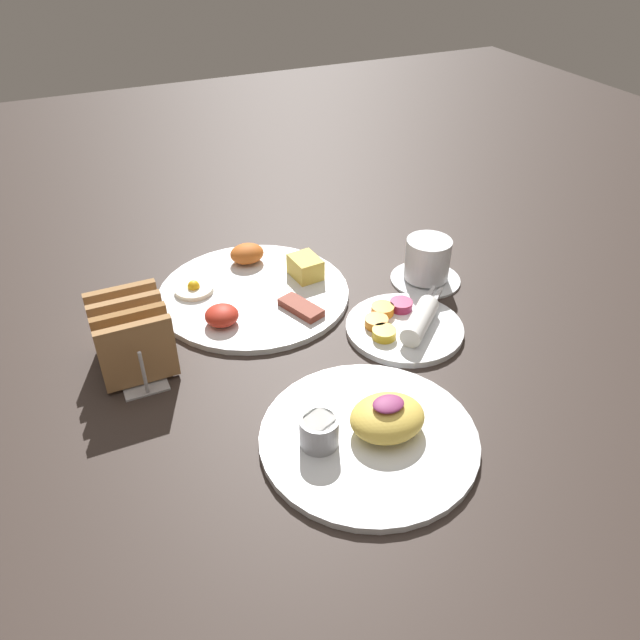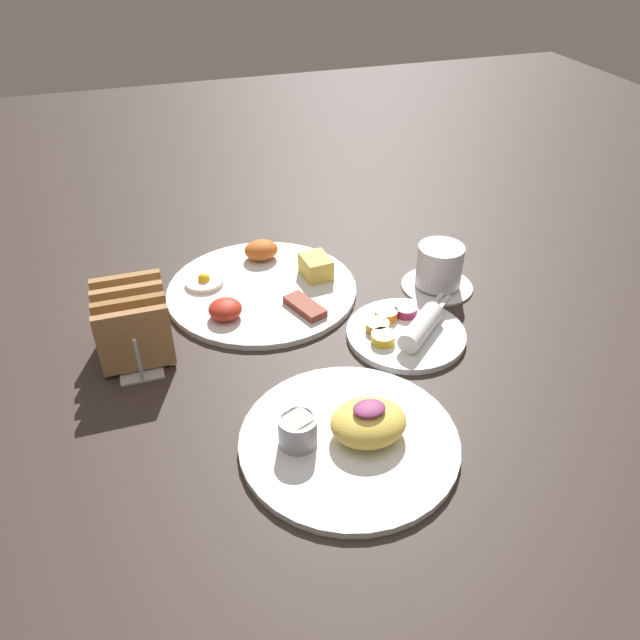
# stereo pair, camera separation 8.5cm
# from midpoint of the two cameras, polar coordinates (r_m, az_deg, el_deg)

# --- Properties ---
(ground_plane) EXTENTS (3.00, 3.00, 0.00)m
(ground_plane) POSITION_cam_midpoint_polar(r_m,az_deg,el_deg) (0.91, -6.05, -3.47)
(ground_plane) COLOR #332823
(plate_breakfast) EXTENTS (0.32, 0.32, 0.05)m
(plate_breakfast) POSITION_cam_midpoint_polar(r_m,az_deg,el_deg) (1.05, -8.38, 2.66)
(plate_breakfast) COLOR white
(plate_breakfast) RESTS_ON ground_plane
(plate_condiments) EXTENTS (0.19, 0.18, 0.04)m
(plate_condiments) POSITION_cam_midpoint_polar(r_m,az_deg,el_deg) (0.96, 5.26, -0.53)
(plate_condiments) COLOR white
(plate_condiments) RESTS_ON ground_plane
(plate_foreground) EXTENTS (0.27, 0.27, 0.06)m
(plate_foreground) POSITION_cam_midpoint_polar(r_m,az_deg,el_deg) (0.78, 1.38, -10.28)
(plate_foreground) COLOR white
(plate_foreground) RESTS_ON ground_plane
(toast_rack) EXTENTS (0.10, 0.15, 0.10)m
(toast_rack) POSITION_cam_midpoint_polar(r_m,az_deg,el_deg) (0.92, -19.38, -1.57)
(toast_rack) COLOR #B7B7BC
(toast_rack) RESTS_ON ground_plane
(coffee_cup) EXTENTS (0.12, 0.12, 0.08)m
(coffee_cup) POSITION_cam_midpoint_polar(r_m,az_deg,el_deg) (1.07, 7.54, 5.18)
(coffee_cup) COLOR white
(coffee_cup) RESTS_ON ground_plane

